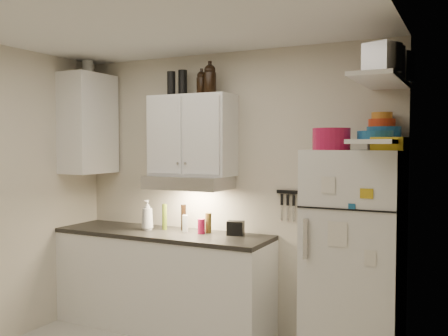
% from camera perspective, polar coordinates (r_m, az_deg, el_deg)
% --- Properties ---
extents(ceiling, '(3.20, 3.00, 0.02)m').
position_cam_1_polar(ceiling, '(3.51, -10.73, 16.99)').
color(ceiling, white).
rests_on(ceiling, ground).
extents(back_wall, '(3.20, 0.02, 2.60)m').
position_cam_1_polar(back_wall, '(4.72, 0.59, -2.66)').
color(back_wall, beige).
rests_on(back_wall, ground).
extents(right_wall, '(0.02, 3.00, 2.60)m').
position_cam_1_polar(right_wall, '(2.78, 17.15, -6.53)').
color(right_wall, beige).
rests_on(right_wall, ground).
extents(base_cabinet, '(2.10, 0.60, 0.88)m').
position_cam_1_polar(base_cabinet, '(4.88, -7.03, -12.78)').
color(base_cabinet, white).
rests_on(base_cabinet, floor).
extents(countertop, '(2.10, 0.62, 0.04)m').
position_cam_1_polar(countertop, '(4.77, -7.06, -7.46)').
color(countertop, black).
rests_on(countertop, base_cabinet).
extents(upper_cabinet, '(0.80, 0.33, 0.75)m').
position_cam_1_polar(upper_cabinet, '(4.68, -3.66, 3.73)').
color(upper_cabinet, white).
rests_on(upper_cabinet, back_wall).
extents(side_cabinet, '(0.33, 0.55, 1.00)m').
position_cam_1_polar(side_cabinet, '(5.25, -15.24, 4.90)').
color(side_cabinet, white).
rests_on(side_cabinet, left_wall).
extents(range_hood, '(0.76, 0.46, 0.12)m').
position_cam_1_polar(range_hood, '(4.64, -4.05, -1.64)').
color(range_hood, silver).
rests_on(range_hood, back_wall).
extents(fridge, '(0.70, 0.68, 1.70)m').
position_cam_1_polar(fridge, '(4.06, 14.67, -10.07)').
color(fridge, white).
rests_on(fridge, floor).
extents(shelf_hi, '(0.30, 0.95, 0.03)m').
position_cam_1_polar(shelf_hi, '(3.81, 17.47, 9.49)').
color(shelf_hi, white).
rests_on(shelf_hi, right_wall).
extents(shelf_lo, '(0.30, 0.95, 0.03)m').
position_cam_1_polar(shelf_lo, '(3.79, 17.38, 2.87)').
color(shelf_lo, white).
rests_on(shelf_lo, right_wall).
extents(knife_strip, '(0.42, 0.02, 0.03)m').
position_cam_1_polar(knife_strip, '(4.43, 8.62, -2.77)').
color(knife_strip, black).
rests_on(knife_strip, back_wall).
extents(dutch_oven, '(0.37, 0.37, 0.16)m').
position_cam_1_polar(dutch_oven, '(3.84, 12.15, 3.26)').
color(dutch_oven, '#A4133D').
rests_on(dutch_oven, fridge).
extents(book_stack, '(0.23, 0.28, 0.09)m').
position_cam_1_polar(book_stack, '(3.72, 18.46, 2.65)').
color(book_stack, gold).
rests_on(book_stack, fridge).
extents(spice_jar, '(0.06, 0.06, 0.09)m').
position_cam_1_polar(spice_jar, '(3.91, 16.45, 2.63)').
color(spice_jar, silver).
rests_on(spice_jar, fridge).
extents(stock_pot, '(0.35, 0.35, 0.23)m').
position_cam_1_polar(stock_pot, '(4.14, 18.77, 10.72)').
color(stock_pot, silver).
rests_on(stock_pot, shelf_hi).
extents(tin_a, '(0.28, 0.27, 0.23)m').
position_cam_1_polar(tin_a, '(3.81, 17.76, 11.46)').
color(tin_a, '#AAAAAD').
rests_on(tin_a, shelf_hi).
extents(tin_b, '(0.25, 0.25, 0.19)m').
position_cam_1_polar(tin_b, '(3.50, 17.60, 11.92)').
color(tin_b, '#AAAAAD').
rests_on(tin_b, shelf_hi).
extents(bowl_teal, '(0.26, 0.26, 0.10)m').
position_cam_1_polar(bowl_teal, '(4.11, 17.79, 3.78)').
color(bowl_teal, '#185484').
rests_on(bowl_teal, shelf_lo).
extents(bowl_orange, '(0.21, 0.21, 0.06)m').
position_cam_1_polar(bowl_orange, '(4.16, 17.60, 4.93)').
color(bowl_orange, red).
rests_on(bowl_orange, bowl_teal).
extents(bowl_yellow, '(0.16, 0.16, 0.05)m').
position_cam_1_polar(bowl_yellow, '(4.17, 17.61, 5.72)').
color(bowl_yellow, orange).
rests_on(bowl_yellow, bowl_orange).
extents(plates, '(0.34, 0.34, 0.06)m').
position_cam_1_polar(plates, '(3.83, 16.89, 3.58)').
color(plates, '#185484').
rests_on(plates, shelf_lo).
extents(growler_a, '(0.12, 0.12, 0.22)m').
position_cam_1_polar(growler_a, '(4.68, -2.58, 9.71)').
color(growler_a, black).
rests_on(growler_a, upper_cabinet).
extents(growler_b, '(0.13, 0.13, 0.27)m').
position_cam_1_polar(growler_b, '(4.59, -1.63, 10.16)').
color(growler_b, black).
rests_on(growler_b, upper_cabinet).
extents(thermos_a, '(0.10, 0.10, 0.24)m').
position_cam_1_polar(thermos_a, '(4.81, -4.75, 9.64)').
color(thermos_a, black).
rests_on(thermos_a, upper_cabinet).
extents(thermos_b, '(0.08, 0.08, 0.23)m').
position_cam_1_polar(thermos_b, '(4.79, -6.05, 9.56)').
color(thermos_b, black).
rests_on(thermos_b, upper_cabinet).
extents(side_jar, '(0.13, 0.13, 0.14)m').
position_cam_1_polar(side_jar, '(5.35, -15.30, 11.02)').
color(side_jar, silver).
rests_on(side_jar, side_cabinet).
extents(soap_bottle, '(0.13, 0.13, 0.32)m').
position_cam_1_polar(soap_bottle, '(4.85, -8.76, -5.13)').
color(soap_bottle, white).
rests_on(soap_bottle, countertop).
extents(pepper_mill, '(0.07, 0.07, 0.19)m').
position_cam_1_polar(pepper_mill, '(4.66, -1.80, -6.29)').
color(pepper_mill, brown).
rests_on(pepper_mill, countertop).
extents(oil_bottle, '(0.06, 0.06, 0.25)m').
position_cam_1_polar(oil_bottle, '(4.86, -6.81, -5.56)').
color(oil_bottle, '#54681A').
rests_on(oil_bottle, countertop).
extents(vinegar_bottle, '(0.06, 0.06, 0.25)m').
position_cam_1_polar(vinegar_bottle, '(4.80, -4.64, -5.65)').
color(vinegar_bottle, black).
rests_on(vinegar_bottle, countertop).
extents(clear_bottle, '(0.07, 0.07, 0.16)m').
position_cam_1_polar(clear_bottle, '(4.71, -4.46, -6.35)').
color(clear_bottle, silver).
rests_on(clear_bottle, countertop).
extents(red_jar, '(0.08, 0.08, 0.14)m').
position_cam_1_polar(red_jar, '(4.61, -2.61, -6.68)').
color(red_jar, '#A4133D').
rests_on(red_jar, countertop).
extents(caddy, '(0.17, 0.14, 0.13)m').
position_cam_1_polar(caddy, '(4.55, 1.33, -6.88)').
color(caddy, black).
rests_on(caddy, countertop).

